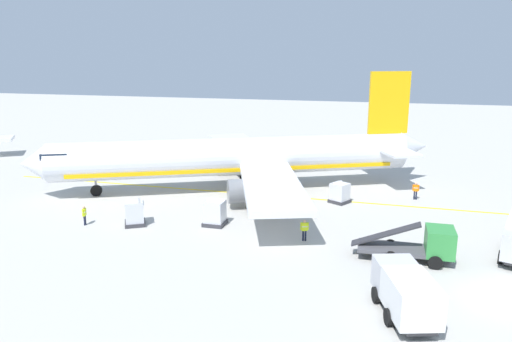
{
  "coord_description": "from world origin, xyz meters",
  "views": [
    {
      "loc": [
        -27.72,
        6.66,
        13.47
      ],
      "look_at": [
        17.12,
        19.19,
        2.32
      ],
      "focal_mm": 33.85,
      "sensor_mm": 36.0,
      "label": 1
    }
  ],
  "objects_px": {
    "service_truck_baggage": "(405,291)",
    "cargo_container_far": "(135,213)",
    "service_truck_fuel": "(422,245)",
    "airliner_foreground": "(239,157)",
    "cargo_container_mid": "(215,213)",
    "crew_loader_left": "(416,190)",
    "crew_marshaller": "(304,229)",
    "cargo_container_near": "(340,193)",
    "crew_loader_right": "(84,214)"
  },
  "relations": [
    {
      "from": "service_truck_baggage",
      "to": "cargo_container_far",
      "type": "distance_m",
      "value": 22.66
    },
    {
      "from": "service_truck_fuel",
      "to": "cargo_container_far",
      "type": "distance_m",
      "value": 22.15
    },
    {
      "from": "cargo_container_far",
      "to": "airliner_foreground",
      "type": "bearing_deg",
      "value": -21.43
    },
    {
      "from": "cargo_container_mid",
      "to": "cargo_container_far",
      "type": "bearing_deg",
      "value": 105.97
    },
    {
      "from": "service_truck_fuel",
      "to": "cargo_container_mid",
      "type": "distance_m",
      "value": 16.14
    },
    {
      "from": "service_truck_fuel",
      "to": "service_truck_baggage",
      "type": "bearing_deg",
      "value": 170.65
    },
    {
      "from": "cargo_container_mid",
      "to": "crew_loader_left",
      "type": "height_order",
      "value": "cargo_container_mid"
    },
    {
      "from": "cargo_container_far",
      "to": "crew_marshaller",
      "type": "height_order",
      "value": "cargo_container_far"
    },
    {
      "from": "service_truck_baggage",
      "to": "cargo_container_near",
      "type": "relative_size",
      "value": 2.6
    },
    {
      "from": "cargo_container_mid",
      "to": "cargo_container_near",
      "type": "bearing_deg",
      "value": -45.62
    },
    {
      "from": "crew_loader_right",
      "to": "crew_marshaller",
      "type": "bearing_deg",
      "value": -85.52
    },
    {
      "from": "service_truck_fuel",
      "to": "crew_marshaller",
      "type": "xyz_separation_m",
      "value": [
        1.51,
        8.21,
        -0.21
      ]
    },
    {
      "from": "crew_loader_left",
      "to": "service_truck_fuel",
      "type": "bearing_deg",
      "value": 179.25
    },
    {
      "from": "service_truck_fuel",
      "to": "cargo_container_near",
      "type": "xyz_separation_m",
      "value": [
        11.96,
        6.72,
        -0.23
      ]
    },
    {
      "from": "crew_marshaller",
      "to": "crew_loader_right",
      "type": "xyz_separation_m",
      "value": [
        -1.4,
        17.85,
        -0.02
      ]
    },
    {
      "from": "service_truck_baggage",
      "to": "crew_loader_left",
      "type": "height_order",
      "value": "service_truck_baggage"
    },
    {
      "from": "cargo_container_far",
      "to": "crew_loader_left",
      "type": "distance_m",
      "value": 26.16
    },
    {
      "from": "service_truck_baggage",
      "to": "cargo_container_mid",
      "type": "distance_m",
      "value": 18.07
    },
    {
      "from": "cargo_container_mid",
      "to": "service_truck_fuel",
      "type": "bearing_deg",
      "value": -100.79
    },
    {
      "from": "cargo_container_near",
      "to": "service_truck_fuel",
      "type": "bearing_deg",
      "value": -150.66
    },
    {
      "from": "service_truck_baggage",
      "to": "cargo_container_far",
      "type": "height_order",
      "value": "service_truck_baggage"
    },
    {
      "from": "cargo_container_far",
      "to": "crew_loader_left",
      "type": "xyz_separation_m",
      "value": [
        13.66,
        -22.31,
        -0.01
      ]
    },
    {
      "from": "cargo_container_near",
      "to": "cargo_container_mid",
      "type": "bearing_deg",
      "value": 134.38
    },
    {
      "from": "service_truck_baggage",
      "to": "crew_loader_left",
      "type": "relative_size",
      "value": 3.4
    },
    {
      "from": "crew_loader_left",
      "to": "crew_loader_right",
      "type": "xyz_separation_m",
      "value": [
        -14.78,
        26.26,
        -0.05
      ]
    },
    {
      "from": "airliner_foreground",
      "to": "cargo_container_mid",
      "type": "distance_m",
      "value": 11.17
    },
    {
      "from": "airliner_foreground",
      "to": "cargo_container_far",
      "type": "distance_m",
      "value": 13.77
    },
    {
      "from": "cargo_container_mid",
      "to": "crew_marshaller",
      "type": "xyz_separation_m",
      "value": [
        -1.51,
        -7.64,
        -0.04
      ]
    },
    {
      "from": "airliner_foreground",
      "to": "crew_marshaller",
      "type": "xyz_separation_m",
      "value": [
        -12.35,
        -8.94,
        -2.43
      ]
    },
    {
      "from": "crew_marshaller",
      "to": "airliner_foreground",
      "type": "bearing_deg",
      "value": 35.92
    },
    {
      "from": "cargo_container_far",
      "to": "crew_loader_right",
      "type": "xyz_separation_m",
      "value": [
        -1.12,
        3.95,
        -0.05
      ]
    },
    {
      "from": "airliner_foreground",
      "to": "service_truck_baggage",
      "type": "bearing_deg",
      "value": -143.48
    },
    {
      "from": "service_truck_baggage",
      "to": "cargo_container_mid",
      "type": "height_order",
      "value": "service_truck_baggage"
    },
    {
      "from": "cargo_container_near",
      "to": "service_truck_baggage",
      "type": "bearing_deg",
      "value": -164.4
    },
    {
      "from": "service_truck_fuel",
      "to": "crew_marshaller",
      "type": "bearing_deg",
      "value": 79.59
    },
    {
      "from": "service_truck_baggage",
      "to": "crew_loader_right",
      "type": "relative_size",
      "value": 3.55
    },
    {
      "from": "cargo_container_near",
      "to": "crew_marshaller",
      "type": "relative_size",
      "value": 1.34
    },
    {
      "from": "service_truck_baggage",
      "to": "cargo_container_near",
      "type": "bearing_deg",
      "value": 15.6
    },
    {
      "from": "cargo_container_far",
      "to": "crew_loader_left",
      "type": "relative_size",
      "value": 1.31
    },
    {
      "from": "service_truck_baggage",
      "to": "cargo_container_near",
      "type": "xyz_separation_m",
      "value": [
        19.58,
        5.47,
        -0.5
      ]
    },
    {
      "from": "service_truck_fuel",
      "to": "crew_loader_right",
      "type": "height_order",
      "value": "service_truck_fuel"
    },
    {
      "from": "airliner_foreground",
      "to": "service_truck_baggage",
      "type": "distance_m",
      "value": 26.79
    },
    {
      "from": "airliner_foreground",
      "to": "cargo_container_mid",
      "type": "xyz_separation_m",
      "value": [
        -10.84,
        -1.3,
        -2.38
      ]
    },
    {
      "from": "airliner_foreground",
      "to": "service_truck_fuel",
      "type": "height_order",
      "value": "airliner_foreground"
    },
    {
      "from": "crew_loader_right",
      "to": "service_truck_baggage",
      "type": "bearing_deg",
      "value": -107.3
    },
    {
      "from": "airliner_foreground",
      "to": "crew_marshaller",
      "type": "relative_size",
      "value": 23.77
    },
    {
      "from": "cargo_container_near",
      "to": "crew_loader_left",
      "type": "height_order",
      "value": "cargo_container_near"
    },
    {
      "from": "service_truck_fuel",
      "to": "service_truck_baggage",
      "type": "xyz_separation_m",
      "value": [
        -7.62,
        1.25,
        0.27
      ]
    },
    {
      "from": "cargo_container_mid",
      "to": "crew_loader_right",
      "type": "xyz_separation_m",
      "value": [
        -2.91,
        10.21,
        -0.06
      ]
    },
    {
      "from": "cargo_container_far",
      "to": "crew_marshaller",
      "type": "relative_size",
      "value": 1.35
    }
  ]
}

